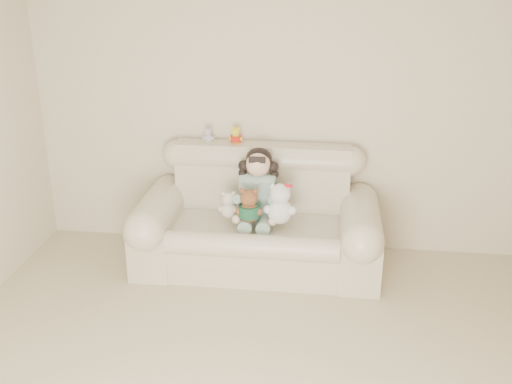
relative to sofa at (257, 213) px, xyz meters
The scene contains 8 objects.
wall_back 0.94m from the sofa, 73.97° to the left, with size 4.50×4.50×0.00m, color beige.
sofa is the anchor object (origin of this frame).
seated_child 0.25m from the sofa, 92.12° to the left, with size 0.39×0.48×0.66m, color #256A4E, non-canonical shape.
brown_teddy 0.24m from the sofa, 107.35° to the right, with size 0.23×0.18×0.36m, color brown, non-canonical shape.
white_cat 0.32m from the sofa, 34.75° to the right, with size 0.27×0.21×0.43m, color white, non-canonical shape.
cream_teddy 0.28m from the sofa, 158.58° to the right, with size 0.18×0.14×0.28m, color silver, non-canonical shape.
yellow_mini_bear 0.74m from the sofa, 122.59° to the left, with size 0.12×0.10×0.19m, color yellow, non-canonical shape.
grey_mini_plush 0.85m from the sofa, 141.78° to the left, with size 0.11×0.08×0.17m, color silver, non-canonical shape.
Camera 1 is at (0.43, -2.75, 2.59)m, focal length 42.42 mm.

